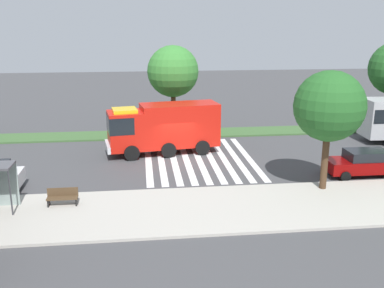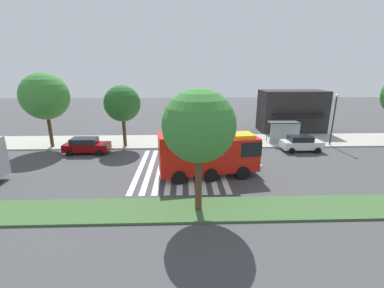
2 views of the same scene
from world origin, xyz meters
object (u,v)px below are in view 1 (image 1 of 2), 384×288
(sidewalk_tree_center, at_px, (329,106))
(median_tree_west, at_px, (173,72))
(parked_car_west, at_px, (364,163))
(fire_truck, at_px, (161,126))
(bench_near_shelter, at_px, (63,197))

(sidewalk_tree_center, distance_m, median_tree_west, 16.21)
(parked_car_west, distance_m, sidewalk_tree_center, 5.88)
(fire_truck, relative_size, parked_car_west, 1.85)
(fire_truck, distance_m, bench_near_shelter, 11.11)
(parked_car_west, relative_size, sidewalk_tree_center, 0.68)
(bench_near_shelter, xyz_separation_m, sidewalk_tree_center, (-14.65, -0.72, 4.38))
(sidewalk_tree_center, relative_size, median_tree_west, 0.91)
(fire_truck, distance_m, parked_car_west, 14.18)
(fire_truck, height_order, bench_near_shelter, fire_truck)
(parked_car_west, distance_m, bench_near_shelter, 18.48)
(median_tree_west, bearing_deg, fire_truck, 76.53)
(bench_near_shelter, bearing_deg, median_tree_west, -115.11)
(fire_truck, height_order, parked_car_west, fire_truck)
(fire_truck, distance_m, median_tree_west, 6.70)
(parked_car_west, relative_size, median_tree_west, 0.62)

